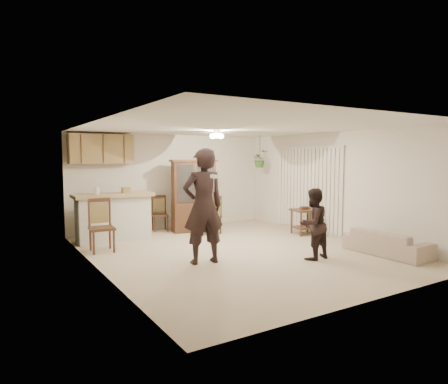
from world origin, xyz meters
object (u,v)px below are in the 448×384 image
sofa (387,236)px  chair_bar (102,237)px  side_table (304,221)px  chair_hutch_left (160,221)px  adult (203,214)px  china_hutch (194,196)px  chair_hutch_right (211,224)px  child (313,223)px

sofa → chair_bar: size_ratio=1.75×
side_table → chair_hutch_left: 3.68m
sofa → adult: adult is taller
sofa → china_hutch: 4.71m
chair_bar → chair_hutch_right: bearing=11.9°
chair_hutch_right → sofa: bearing=79.6°
chair_hutch_left → side_table: bearing=-26.3°
adult → side_table: size_ratio=2.60×
side_table → chair_bar: chair_bar is taller
child → adult: bearing=-29.6°
sofa → chair_bar: 5.65m
chair_hutch_right → china_hutch: bearing=-116.1°
sofa → china_hutch: (-2.08, 4.19, 0.54)m
sofa → child: size_ratio=1.39×
side_table → chair_hutch_left: size_ratio=0.76×
adult → side_table: adult is taller
chair_hutch_left → chair_bar: bearing=-128.0°
sofa → chair_hutch_right: 4.03m
child → chair_hutch_right: child is taller
child → chair_bar: bearing=-45.5°
child → china_hutch: 3.74m
sofa → chair_bar: (-4.68, 3.17, -0.06)m
child → chair_bar: size_ratio=1.26×
sofa → chair_bar: bearing=55.1°
china_hutch → adult: bearing=-102.7°
adult → chair_bar: size_ratio=1.68×
side_table → chair_hutch_right: chair_hutch_right is taller
adult → chair_hutch_left: size_ratio=1.96×
chair_bar → chair_hutch_left: chair_bar is taller
china_hutch → chair_bar: china_hutch is taller
side_table → chair_hutch_left: bearing=141.0°
sofa → child: 1.59m
sofa → child: child is taller
adult → china_hutch: china_hutch is taller
sofa → adult: size_ratio=1.04×
side_table → chair_bar: 4.80m
sofa → chair_hutch_left: size_ratio=2.04×
chair_bar → chair_hutch_left: bearing=43.4°
china_hutch → chair_hutch_right: china_hutch is taller
china_hutch → chair_bar: size_ratio=1.72×
child → side_table: child is taller
chair_bar → child: bearing=-35.6°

